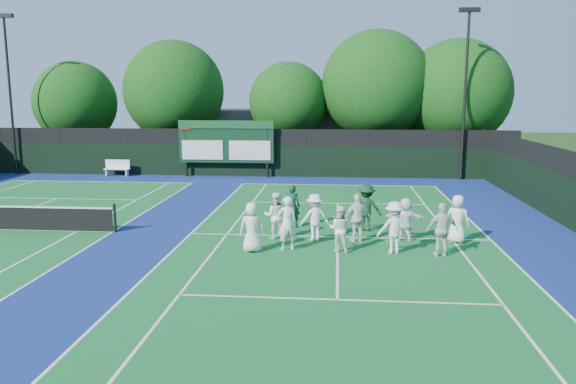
{
  "coord_description": "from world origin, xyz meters",
  "views": [
    {
      "loc": [
        -0.06,
        -19.05,
        5.19
      ],
      "look_at": [
        -2.0,
        3.0,
        1.3
      ],
      "focal_mm": 35.0,
      "sensor_mm": 36.0,
      "label": 1
    }
  ],
  "objects": [
    {
      "name": "player_front_0",
      "position": [
        -2.83,
        -1.19,
        0.84
      ],
      "size": [
        0.91,
        0.68,
        1.68
      ],
      "primitive_type": "imported",
      "rotation": [
        0.0,
        0.0,
        3.33
      ],
      "color": "white",
      "rests_on": "ground"
    },
    {
      "name": "player_front_1",
      "position": [
        -1.69,
        -0.88,
        0.92
      ],
      "size": [
        0.78,
        0.65,
        1.84
      ],
      "primitive_type": "imported",
      "rotation": [
        0.0,
        0.0,
        3.5
      ],
      "color": "white",
      "rests_on": "ground"
    },
    {
      "name": "bench",
      "position": [
        -14.03,
        15.38,
        0.56
      ],
      "size": [
        1.66,
        0.55,
        1.03
      ],
      "color": "white",
      "rests_on": "ground"
    },
    {
      "name": "tree_d",
      "position": [
        2.67,
        19.58,
        5.53
      ],
      "size": [
        7.38,
        7.38,
        9.41
      ],
      "color": "black",
      "rests_on": "ground"
    },
    {
      "name": "clubhouse",
      "position": [
        -2.0,
        24.0,
        2.0
      ],
      "size": [
        18.0,
        6.0,
        4.0
      ],
      "primitive_type": "cube",
      "color": "#5B5B60",
      "rests_on": "ground"
    },
    {
      "name": "tennis_ball_5",
      "position": [
        4.03,
        -0.44,
        0.03
      ],
      "size": [
        0.07,
        0.07,
        0.07
      ],
      "primitive_type": "sphere",
      "color": "yellow",
      "rests_on": "ground"
    },
    {
      "name": "light_pole_left",
      "position": [
        -21.0,
        15.7,
        6.3
      ],
      "size": [
        1.2,
        0.3,
        10.12
      ],
      "color": "black",
      "rests_on": "ground"
    },
    {
      "name": "coach_right",
      "position": [
        1.09,
        2.07,
        0.9
      ],
      "size": [
        1.22,
        0.79,
        1.79
      ],
      "primitive_type": "imported",
      "rotation": [
        0.0,
        0.0,
        3.03
      ],
      "color": "#0E351A",
      "rests_on": "ground"
    },
    {
      "name": "player_back_3",
      "position": [
        2.39,
        0.7,
        0.78
      ],
      "size": [
        1.5,
        0.67,
        1.56
      ],
      "primitive_type": "imported",
      "rotation": [
        0.0,
        0.0,
        2.99
      ],
      "color": "white",
      "rests_on": "ground"
    },
    {
      "name": "light_pole_right",
      "position": [
        7.5,
        15.7,
        6.3
      ],
      "size": [
        1.2,
        0.3,
        10.12
      ],
      "color": "black",
      "rests_on": "ground"
    },
    {
      "name": "player_front_2",
      "position": [
        0.07,
        -0.93,
        0.78
      ],
      "size": [
        0.88,
        0.76,
        1.56
      ],
      "primitive_type": "imported",
      "rotation": [
        0.0,
        0.0,
        2.89
      ],
      "color": "white",
      "rests_on": "ground"
    },
    {
      "name": "player_back_2",
      "position": [
        0.69,
        0.41,
        0.86
      ],
      "size": [
        1.09,
        0.77,
        1.72
      ],
      "primitive_type": "imported",
      "rotation": [
        0.0,
        0.0,
        3.53
      ],
      "color": "white",
      "rests_on": "ground"
    },
    {
      "name": "tree_c",
      "position": [
        -3.27,
        19.58,
        4.51
      ],
      "size": [
        5.37,
        5.37,
        7.34
      ],
      "color": "black",
      "rests_on": "ground"
    },
    {
      "name": "tennis_ball_1",
      "position": [
        3.7,
        0.56,
        0.03
      ],
      "size": [
        0.07,
        0.07,
        0.07
      ],
      "primitive_type": "sphere",
      "color": "yellow",
      "rests_on": "ground"
    },
    {
      "name": "tennis_ball_3",
      "position": [
        -2.01,
        0.08,
        0.03
      ],
      "size": [
        0.07,
        0.07,
        0.07
      ],
      "primitive_type": "sphere",
      "color": "yellow",
      "rests_on": "ground"
    },
    {
      "name": "player_front_3",
      "position": [
        1.83,
        -0.94,
        0.86
      ],
      "size": [
        1.22,
        0.85,
        1.73
      ],
      "primitive_type": "imported",
      "rotation": [
        0.0,
        0.0,
        3.35
      ],
      "color": "white",
      "rests_on": "ground"
    },
    {
      "name": "player_back_0",
      "position": [
        -2.25,
        0.6,
        0.85
      ],
      "size": [
        0.87,
        0.7,
        1.7
      ],
      "primitive_type": "imported",
      "rotation": [
        0.0,
        0.0,
        3.21
      ],
      "color": "white",
      "rests_on": "ground"
    },
    {
      "name": "tree_b",
      "position": [
        -11.23,
        19.58,
        5.2
      ],
      "size": [
        6.91,
        6.91,
        8.83
      ],
      "color": "black",
      "rests_on": "ground"
    },
    {
      "name": "coach_left",
      "position": [
        -1.78,
        2.37,
        0.86
      ],
      "size": [
        0.66,
        0.47,
        1.71
      ],
      "primitive_type": "imported",
      "rotation": [
        0.0,
        0.0,
        3.03
      ],
      "color": "#0F3A23",
      "rests_on": "ground"
    },
    {
      "name": "tennis_ball_0",
      "position": [
        -2.12,
        0.67,
        0.03
      ],
      "size": [
        0.07,
        0.07,
        0.07
      ],
      "primitive_type": "sphere",
      "color": "yellow",
      "rests_on": "ground"
    },
    {
      "name": "tree_e",
      "position": [
        7.97,
        19.58,
        5.06
      ],
      "size": [
        7.09,
        7.09,
        8.79
      ],
      "color": "black",
      "rests_on": "ground"
    },
    {
      "name": "court_apron",
      "position": [
        -6.0,
        1.0,
        0.0
      ],
      "size": [
        34.0,
        32.0,
        0.01
      ],
      "primitive_type": "cube",
      "color": "navy",
      "rests_on": "ground"
    },
    {
      "name": "player_back_4",
      "position": [
        4.17,
        0.57,
        0.86
      ],
      "size": [
        0.98,
        0.83,
        1.71
      ],
      "primitive_type": "imported",
      "rotation": [
        0.0,
        0.0,
        2.74
      ],
      "color": "white",
      "rests_on": "ground"
    },
    {
      "name": "scoreboard",
      "position": [
        -7.01,
        15.59,
        2.19
      ],
      "size": [
        6.0,
        0.21,
        3.55
      ],
      "color": "black",
      "rests_on": "ground"
    },
    {
      "name": "ground",
      "position": [
        0.0,
        0.0,
        0.0
      ],
      "size": [
        120.0,
        120.0,
        0.0
      ],
      "primitive_type": "plane",
      "color": "#17390F",
      "rests_on": "ground"
    },
    {
      "name": "near_court",
      "position": [
        0.0,
        1.0,
        0.01
      ],
      "size": [
        11.05,
        23.85,
        0.01
      ],
      "color": "#135F26",
      "rests_on": "ground"
    },
    {
      "name": "player_front_4",
      "position": [
        3.34,
        -1.18,
        0.88
      ],
      "size": [
        1.08,
        0.58,
        1.76
      ],
      "primitive_type": "imported",
      "rotation": [
        0.0,
        0.0,
        3.29
      ],
      "color": "silver",
      "rests_on": "ground"
    },
    {
      "name": "tennis_ball_4",
      "position": [
        -0.13,
        4.3,
        0.03
      ],
      "size": [
        0.07,
        0.07,
        0.07
      ],
      "primitive_type": "sphere",
      "color": "yellow",
      "rests_on": "ground"
    },
    {
      "name": "back_fence",
      "position": [
        -6.0,
        16.0,
        1.36
      ],
      "size": [
        34.0,
        0.08,
        3.0
      ],
      "color": "black",
      "rests_on": "ground"
    },
    {
      "name": "player_back_1",
      "position": [
        -0.83,
        0.5,
        0.84
      ],
      "size": [
        1.23,
        0.96,
        1.67
      ],
      "primitive_type": "imported",
      "rotation": [
        0.0,
        0.0,
        3.5
      ],
      "color": "white",
      "rests_on": "ground"
    },
    {
      "name": "tree_a",
      "position": [
        -18.36,
        19.58,
        4.42
      ],
      "size": [
        5.76,
        5.76,
        7.45
      ],
      "color": "black",
      "rests_on": "ground"
    },
    {
      "name": "tennis_ball_2",
      "position": [
        1.74,
        0.31,
        0.03
      ],
      "size": [
        0.07,
        0.07,
        0.07
      ],
      "primitive_type": "sphere",
      "color": "yellow",
      "rests_on": "ground"
    }
  ]
}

